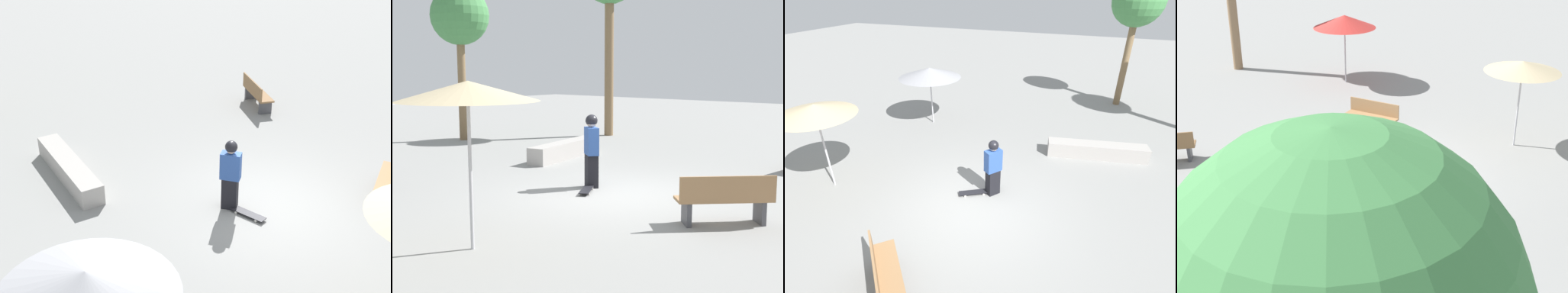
% 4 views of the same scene
% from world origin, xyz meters
% --- Properties ---
extents(ground_plane, '(60.00, 60.00, 0.00)m').
position_xyz_m(ground_plane, '(0.00, 0.00, 0.00)').
color(ground_plane, gray).
extents(skater_main, '(0.48, 0.44, 1.59)m').
position_xyz_m(skater_main, '(0.84, -0.23, 0.86)').
color(skater_main, black).
rests_on(skater_main, ground_plane).
extents(skateboard, '(0.58, 0.79, 0.07)m').
position_xyz_m(skateboard, '(0.60, 0.22, 0.06)').
color(skateboard, black).
rests_on(skateboard, ground_plane).
extents(concrete_ledge, '(1.13, 3.13, 0.47)m').
position_xyz_m(concrete_ledge, '(3.89, -2.71, 0.24)').
color(concrete_ledge, '#A8A39E').
rests_on(concrete_ledge, ground_plane).
extents(bench_far, '(1.45, 1.43, 0.85)m').
position_xyz_m(bench_far, '(-2.68, 0.57, 0.43)').
color(bench_far, '#47474C').
rests_on(bench_far, ground_plane).
extents(shade_umbrella_tan, '(2.00, 2.00, 2.41)m').
position_xyz_m(shade_umbrella_tan, '(-0.45, 4.01, 2.26)').
color(shade_umbrella_tan, '#B7B7BC').
rests_on(shade_umbrella_tan, ground_plane).
extents(shade_umbrella_grey, '(2.35, 2.35, 2.21)m').
position_xyz_m(shade_umbrella_grey, '(4.40, 3.59, 2.02)').
color(shade_umbrella_grey, '#B7B7BC').
rests_on(shade_umbrella_grey, ground_plane).
extents(palm_tree_center_right, '(2.04, 2.04, 5.40)m').
position_xyz_m(palm_tree_center_right, '(9.38, -3.31, 4.30)').
color(palm_tree_center_right, brown).
rests_on(palm_tree_center_right, ground_plane).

